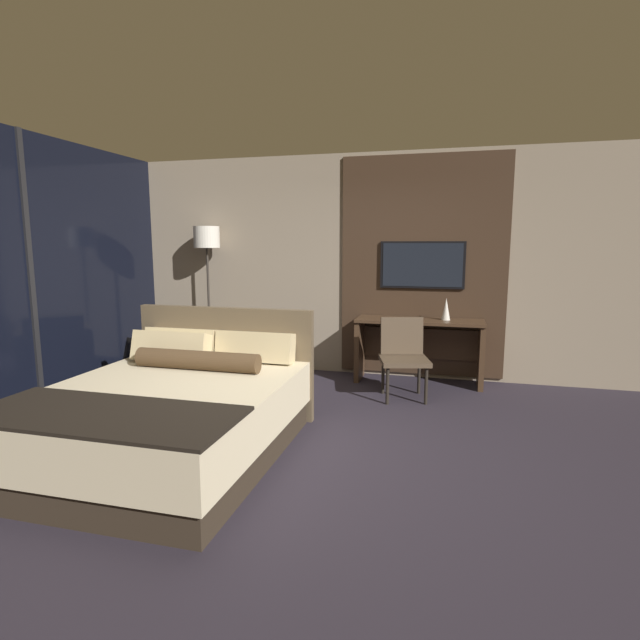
% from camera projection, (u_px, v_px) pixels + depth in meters
% --- Properties ---
extents(ground_plane, '(16.00, 16.00, 0.00)m').
position_uv_depth(ground_plane, '(302.00, 450.00, 4.11)').
color(ground_plane, '#28232D').
extents(wall_back_tv_panel, '(7.20, 0.09, 2.80)m').
position_uv_depth(wall_back_tv_panel, '(367.00, 266.00, 6.35)').
color(wall_back_tv_panel, gray).
rests_on(wall_back_tv_panel, ground_plane).
extents(wall_left_window, '(0.06, 6.00, 2.80)m').
position_uv_depth(wall_left_window, '(29.00, 280.00, 5.05)').
color(wall_left_window, black).
rests_on(wall_left_window, ground_plane).
extents(bed, '(1.80, 2.21, 1.07)m').
position_uv_depth(bed, '(171.00, 413.00, 4.01)').
color(bed, '#33281E').
rests_on(bed, ground_plane).
extents(desk, '(1.51, 0.48, 0.78)m').
position_uv_depth(desk, '(419.00, 341.00, 6.06)').
color(desk, '#422D1E').
rests_on(desk, ground_plane).
extents(tv, '(1.02, 0.04, 0.57)m').
position_uv_depth(tv, '(422.00, 265.00, 6.10)').
color(tv, black).
extents(desk_chair, '(0.61, 0.61, 0.88)m').
position_uv_depth(desk_chair, '(403.00, 351.00, 5.49)').
color(desk_chair, '#4C3D2D').
rests_on(desk_chair, ground_plane).
extents(armchair_by_window, '(1.23, 1.22, 0.80)m').
position_uv_depth(armchair_by_window, '(184.00, 359.00, 6.18)').
color(armchair_by_window, brown).
rests_on(armchair_by_window, ground_plane).
extents(floor_lamp, '(0.34, 0.34, 1.91)m').
position_uv_depth(floor_lamp, '(207.00, 249.00, 6.61)').
color(floor_lamp, '#282623').
rests_on(floor_lamp, ground_plane).
extents(vase_tall, '(0.10, 0.10, 0.26)m').
position_uv_depth(vase_tall, '(446.00, 309.00, 5.93)').
color(vase_tall, silver).
rests_on(vase_tall, desk).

